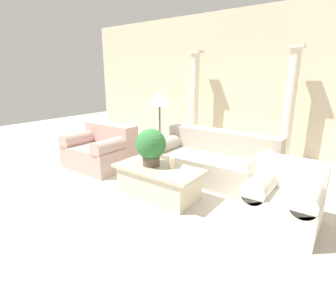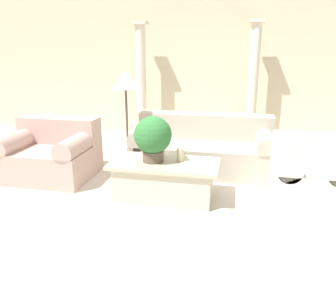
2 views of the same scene
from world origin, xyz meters
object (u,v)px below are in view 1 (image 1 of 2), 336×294
potted_plant (151,145)px  sofa_long (215,160)px  coffee_table (158,181)px  loveseat (102,149)px  armchair (285,198)px  floor_lamp (160,101)px

potted_plant → sofa_long: bearing=66.3°
sofa_long → coffee_table: size_ratio=1.58×
loveseat → potted_plant: potted_plant is taller
loveseat → armchair: (3.45, -0.12, 0.00)m
armchair → floor_lamp: bearing=162.0°
coffee_table → potted_plant: (-0.14, 0.01, 0.53)m
floor_lamp → armchair: (2.54, -0.83, -0.93)m
coffee_table → floor_lamp: 1.75m
potted_plant → coffee_table: bearing=-4.2°
loveseat → coffee_table: 1.80m
loveseat → potted_plant: bearing=-14.0°
sofa_long → potted_plant: size_ratio=3.73×
sofa_long → floor_lamp: bearing=-179.2°
coffee_table → potted_plant: bearing=175.8°
coffee_table → loveseat: bearing=166.8°
potted_plant → armchair: potted_plant is taller
coffee_table → armchair: size_ratio=1.65×
sofa_long → potted_plant: 1.30m
sofa_long → potted_plant: potted_plant is taller
floor_lamp → armchair: 2.82m
coffee_table → armchair: 1.72m
sofa_long → loveseat: same height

